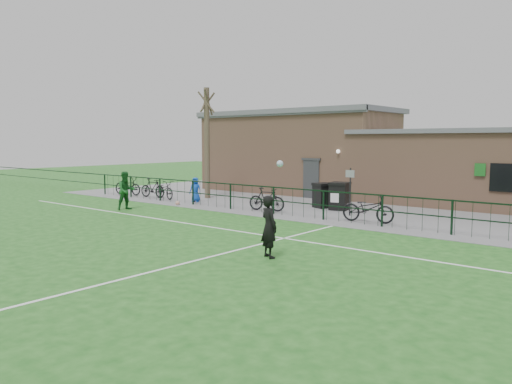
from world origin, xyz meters
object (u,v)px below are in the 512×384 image
Objects in this scene: wheelie_bin_right at (340,197)px; bicycle_c at (164,190)px; bicycle_a at (128,186)px; bicycle_d at (267,199)px; sign_post at (350,192)px; bicycle_b at (153,188)px; bare_tree at (207,143)px; spectator_child at (195,190)px; bicycle_e at (368,208)px; wheelie_bin_left at (323,196)px; outfield_player at (126,191)px; ball_ground at (177,203)px.

wheelie_bin_right is 9.79m from bicycle_c.
bicycle_a reaches higher than bicycle_d.
bicycle_b is (-11.73, -0.97, -0.48)m from sign_post.
spectator_child is (0.82, -1.69, -2.35)m from bare_tree.
sign_post reaches higher than bicycle_a.
bicycle_c is at bearing 81.05° from bicycle_e.
bicycle_c is at bearing -95.60° from bicycle_a.
bare_tree is 3.46× the size of bicycle_d.
bicycle_e reaches higher than bicycle_b.
wheelie_bin_right reaches higher than bicycle_e.
bicycle_c is at bearing -174.87° from sign_post.
wheelie_bin_left is 8.91m from bicycle_c.
wheelie_bin_left is 4.36m from bicycle_e.
bare_tree is 6.50m from bicycle_d.
spectator_child is at bearing -138.44° from wheelie_bin_left.
bicycle_d is 0.99× the size of outfield_player.
wheelie_bin_left is 0.62× the size of bicycle_d.
bicycle_b is 0.92× the size of bicycle_c.
spectator_child is (-9.83, 0.25, 0.10)m from bicycle_e.
outfield_player reaches higher than ball_ground.
bicycle_e reaches higher than ball_ground.
ball_ground is (0.99, -3.06, -2.89)m from bare_tree.
ball_ground is (0.16, -1.38, -0.55)m from spectator_child.
bicycle_e is (3.56, -2.52, -0.00)m from wheelie_bin_left.
wheelie_bin_right is 12.92m from bicycle_a.
bicycle_c is 1.09× the size of bicycle_d.
spectator_child is at bearing -175.47° from wheelie_bin_right.
outfield_player is 2.73m from ball_ground.
bicycle_d reaches higher than bicycle_c.
bare_tree reaches higher than sign_post.
wheelie_bin_right is at bearing -6.72° from spectator_child.
bicycle_a is 2.20m from bicycle_b.
bicycle_c is 7.18m from bicycle_d.
bare_tree is at bearing -26.98° from bicycle_c.
bicycle_c is at bearing -129.48° from bare_tree.
wheelie_bin_left is 0.61× the size of outfield_player.
bare_tree is 3.43× the size of outfield_player.
outfield_player is at bearing -86.10° from bare_tree.
bicycle_c is (3.18, 0.04, -0.04)m from bicycle_a.
ball_ground is at bearing 90.66° from bicycle_d.
bicycle_d is 6.46m from outfield_player.
wheelie_bin_right is 0.67× the size of bicycle_d.
wheelie_bin_left is 0.53× the size of bicycle_a.
bicycle_a is (-13.93, -1.01, -0.47)m from sign_post.
bicycle_d is 4.85m from ball_ground.
bare_tree is 9.51m from sign_post.
bare_tree is 6.02m from outfield_player.
sign_post is at bearing -92.46° from bicycle_b.
bicycle_d is at bearing -41.82° from outfield_player.
wheelie_bin_left is at bearing -84.67° from bicycle_a.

